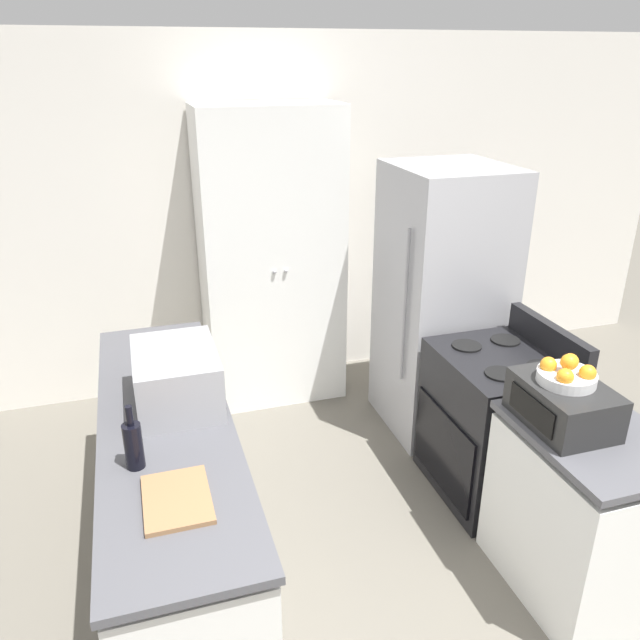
{
  "coord_description": "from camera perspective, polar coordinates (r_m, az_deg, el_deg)",
  "views": [
    {
      "loc": [
        -0.96,
        -1.39,
        2.44
      ],
      "look_at": [
        0.0,
        1.71,
        1.05
      ],
      "focal_mm": 35.0,
      "sensor_mm": 36.0,
      "label": 1
    }
  ],
  "objects": [
    {
      "name": "wall_back",
      "position": [
        4.77,
        -5.16,
        9.25
      ],
      "size": [
        7.0,
        0.06,
        2.6
      ],
      "color": "silver",
      "rests_on": "ground_plane"
    },
    {
      "name": "counter_left",
      "position": [
        3.28,
        -13.23,
        -15.48
      ],
      "size": [
        0.6,
        2.19,
        0.88
      ],
      "color": "silver",
      "rests_on": "ground_plane"
    },
    {
      "name": "counter_right",
      "position": [
        3.34,
        22.7,
        -16.09
      ],
      "size": [
        0.6,
        0.79,
        0.88
      ],
      "color": "silver",
      "rests_on": "ground_plane"
    },
    {
      "name": "pantry_cabinet",
      "position": [
        4.53,
        -4.49,
        5.54
      ],
      "size": [
        0.99,
        0.55,
        2.14
      ],
      "color": "white",
      "rests_on": "ground_plane"
    },
    {
      "name": "stove",
      "position": [
        3.83,
        15.69,
        -9.08
      ],
      "size": [
        0.66,
        0.75,
        1.04
      ],
      "color": "black",
      "rests_on": "ground_plane"
    },
    {
      "name": "refrigerator",
      "position": [
        4.25,
        11.06,
        1.57
      ],
      "size": [
        0.73,
        0.76,
        1.81
      ],
      "color": "#A3A3A8",
      "rests_on": "ground_plane"
    },
    {
      "name": "microwave",
      "position": [
        3.05,
        -12.95,
        -5.15
      ],
      "size": [
        0.39,
        0.52,
        0.28
      ],
      "color": "#939399",
      "rests_on": "counter_left"
    },
    {
      "name": "wine_bottle",
      "position": [
        2.67,
        -16.7,
        -10.83
      ],
      "size": [
        0.08,
        0.08,
        0.28
      ],
      "color": "black",
      "rests_on": "counter_left"
    },
    {
      "name": "toaster_oven",
      "position": [
        3.04,
        21.33,
        -7.16
      ],
      "size": [
        0.33,
        0.45,
        0.2
      ],
      "color": "black",
      "rests_on": "counter_right"
    },
    {
      "name": "fruit_bowl",
      "position": [
        2.99,
        21.65,
        -4.58
      ],
      "size": [
        0.26,
        0.26,
        0.14
      ],
      "color": "silver",
      "rests_on": "toaster_oven"
    },
    {
      "name": "cutting_board",
      "position": [
        2.5,
        -12.95,
        -15.66
      ],
      "size": [
        0.25,
        0.34,
        0.02
      ],
      "color": "#8E6642",
      "rests_on": "counter_left"
    }
  ]
}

